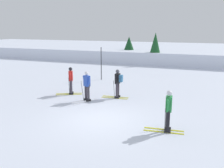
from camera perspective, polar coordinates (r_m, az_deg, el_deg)
ground_plane at (r=11.59m, az=-2.66°, el=-8.03°), size 120.00×120.00×0.00m
far_snow_ridge at (r=30.11m, az=12.29°, el=6.04°), size 80.00×6.05×1.39m
skier_blue at (r=14.18m, az=-5.77°, el=-0.30°), size 1.19×1.54×1.71m
skier_red at (r=15.77m, az=-9.39°, el=0.94°), size 1.60×1.04×1.71m
skier_black at (r=14.72m, az=1.35°, el=0.41°), size 1.62×1.00×1.71m
skier_green at (r=10.24m, az=12.70°, el=-5.76°), size 1.63×1.00×1.71m
trail_marker_pole at (r=19.89m, az=-2.47°, el=4.66°), size 0.06×0.06×2.58m
conifer_far_left at (r=28.09m, az=9.82°, el=8.49°), size 1.49×1.49×3.56m
conifer_far_right at (r=31.06m, az=3.89°, el=8.57°), size 1.74×1.74×2.98m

